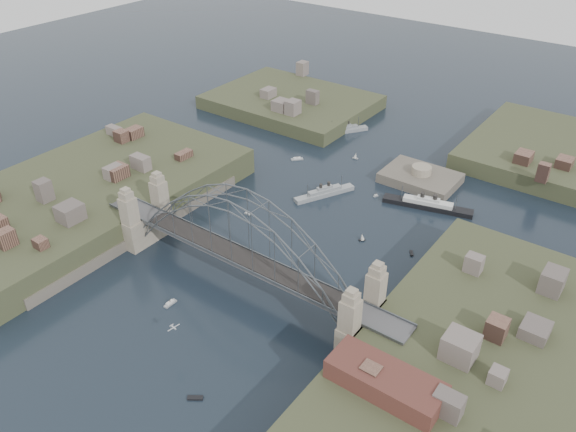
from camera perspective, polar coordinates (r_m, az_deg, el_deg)
The scene contains 20 objects.
ground at distance 135.07m, azimuth -4.56°, elevation -6.91°, with size 500.00×500.00×0.00m, color black.
bridge at distance 127.59m, azimuth -4.80°, elevation -2.64°, with size 84.00×13.80×24.60m.
shore_west at distance 170.93m, azimuth -19.43°, elevation 1.25°, with size 50.50×90.00×12.00m.
shore_east at distance 114.76m, azimuth 18.86°, elevation -16.67°, with size 50.50×90.00×12.00m.
headland_nw at distance 229.31m, azimuth 0.32°, elevation 10.84°, with size 60.00×45.00×9.00m, color #383D24.
fort_island at distance 180.23m, azimuth 12.99°, elevation 3.21°, with size 22.00×16.00×9.40m.
wharf_shed at distance 102.15m, azimuth 9.67°, elevation -15.91°, with size 20.00×8.00×4.00m, color #592D26.
naval_cruiser_near at distance 168.32m, azimuth 3.66°, elevation 2.30°, with size 10.87×18.31×5.76m.
naval_cruiser_far at distance 208.79m, azimuth 5.70°, elevation 8.52°, with size 11.70×15.72×5.86m.
ocean_liner at distance 166.88m, azimuth 13.75°, elevation 1.07°, with size 25.34×9.78×6.21m.
aeroplane at distance 116.13m, azimuth -11.38°, elevation -10.82°, with size 1.54×2.81×0.41m.
small_boat_a at distance 159.86m, azimuth -4.03°, elevation 0.23°, with size 2.17×0.85×1.43m.
small_boat_b at distance 149.79m, azimuth 7.41°, elevation -2.13°, with size 1.57×1.60×2.38m.
small_boat_c at distance 132.09m, azimuth -11.67°, elevation -8.53°, with size 1.06×3.20×1.43m.
small_boat_d at distance 147.65m, azimuth 12.21°, elevation -3.66°, with size 1.83×2.30×0.45m.
small_boat_e at distance 188.74m, azimuth 0.91°, elevation 5.72°, with size 3.60×3.72×1.43m.
small_boat_f at distance 169.74m, azimuth 8.74°, elevation 2.00°, with size 1.12×1.54×1.43m.
small_boat_g at distance 112.59m, azimuth -9.24°, elevation -17.49°, with size 2.95×2.49×0.45m.
small_boat_h at distance 190.23m, azimuth 6.75°, elevation 5.95°, with size 1.89×1.19×2.38m.
small_boat_i at distance 133.13m, azimuth 12.49°, elevation -8.34°, with size 2.45×2.07×0.45m.
Camera 1 is at (69.99, -77.26, 85.88)m, focal length 35.64 mm.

